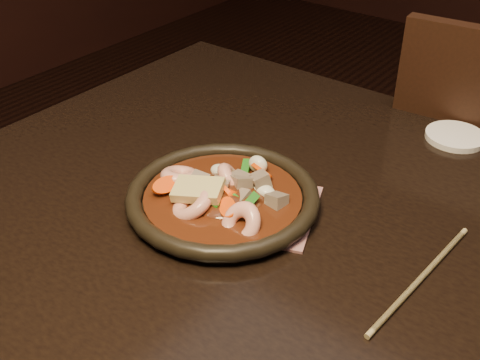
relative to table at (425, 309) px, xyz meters
The scene contains 6 objects.
table is the anchor object (origin of this frame).
plate 0.33m from the table, 168.53° to the right, with size 0.30×0.30×0.03m.
stirfry 0.34m from the table, 168.54° to the right, with size 0.21×0.20×0.06m.
saucer_left 0.38m from the table, 107.03° to the left, with size 0.11×0.11×0.01m, color white.
chopsticks 0.09m from the table, 98.59° to the right, with size 0.03×0.27×0.01m.
napkin 0.28m from the table, behind, with size 0.17×0.17×0.00m, color #9A5F60.
Camera 1 is at (0.16, -0.64, 1.29)m, focal length 45.00 mm.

